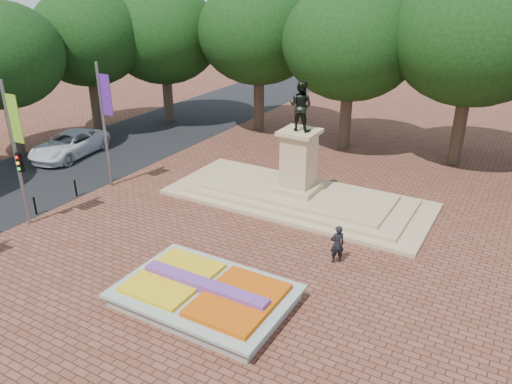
{
  "coord_description": "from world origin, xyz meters",
  "views": [
    {
      "loc": [
        10.26,
        -14.34,
        11.17
      ],
      "look_at": [
        0.03,
        3.46,
        2.2
      ],
      "focal_mm": 35.0,
      "sensor_mm": 36.0,
      "label": 1
    }
  ],
  "objects": [
    {
      "name": "ground",
      "position": [
        0.0,
        0.0,
        0.0
      ],
      "size": [
        90.0,
        90.0,
        0.0
      ],
      "primitive_type": "plane",
      "color": "brown",
      "rests_on": "ground"
    },
    {
      "name": "asphalt_street",
      "position": [
        -15.0,
        5.0,
        0.01
      ],
      "size": [
        9.0,
        90.0,
        0.02
      ],
      "primitive_type": "cube",
      "color": "black",
      "rests_on": "ground"
    },
    {
      "name": "flower_bed",
      "position": [
        1.03,
        -2.0,
        0.38
      ],
      "size": [
        6.3,
        4.3,
        0.91
      ],
      "color": "gray",
      "rests_on": "ground"
    },
    {
      "name": "monument",
      "position": [
        0.0,
        8.0,
        0.88
      ],
      "size": [
        14.0,
        6.0,
        6.4
      ],
      "color": "tan",
      "rests_on": "ground"
    },
    {
      "name": "tree_row_back",
      "position": [
        2.33,
        18.0,
        6.67
      ],
      "size": [
        44.8,
        8.8,
        10.43
      ],
      "color": "#3A281F",
      "rests_on": "ground"
    },
    {
      "name": "banner_poles",
      "position": [
        -10.08,
        -1.31,
        3.88
      ],
      "size": [
        0.88,
        11.17,
        7.0
      ],
      "color": "slate",
      "rests_on": "ground"
    },
    {
      "name": "bollard_row",
      "position": [
        -10.7,
        -1.5,
        0.53
      ],
      "size": [
        0.12,
        13.12,
        0.98
      ],
      "color": "black",
      "rests_on": "ground"
    },
    {
      "name": "van",
      "position": [
        -16.25,
        6.87,
        0.81
      ],
      "size": [
        3.53,
        6.18,
        1.62
      ],
      "primitive_type": "imported",
      "rotation": [
        0.0,
        0.0,
        0.15
      ],
      "color": "silver",
      "rests_on": "ground"
    },
    {
      "name": "pedestrian",
      "position": [
        4.15,
        3.11,
        0.85
      ],
      "size": [
        0.74,
        0.72,
        1.71
      ],
      "primitive_type": "imported",
      "rotation": [
        0.0,
        0.0,
        3.87
      ],
      "color": "black",
      "rests_on": "ground"
    }
  ]
}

